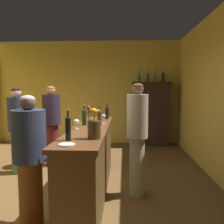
{
  "coord_description": "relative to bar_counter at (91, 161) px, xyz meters",
  "views": [
    {
      "loc": [
        1.07,
        -3.45,
        1.6
      ],
      "look_at": [
        0.9,
        -0.19,
        1.28
      ],
      "focal_mm": 37.99,
      "sensor_mm": 36.0,
      "label": 1
    }
  ],
  "objects": [
    {
      "name": "display_bottle_left",
      "position": [
        0.93,
        3.28,
        1.42
      ],
      "size": [
        0.07,
        0.07,
        0.33
      ],
      "color": "#153417",
      "rests_on": "display_cabinet"
    },
    {
      "name": "display_bottle_center",
      "position": [
        1.38,
        3.28,
        1.41
      ],
      "size": [
        0.07,
        0.07,
        0.32
      ],
      "color": "#473014",
      "rests_on": "display_cabinet"
    },
    {
      "name": "patron_redhead",
      "position": [
        -1.51,
        0.89,
        0.37
      ],
      "size": [
        0.35,
        0.35,
        1.63
      ],
      "rotation": [
        0.0,
        0.0,
        -0.78
      ],
      "color": "#426851",
      "rests_on": "ground"
    },
    {
      "name": "wine_bottle_malbec",
      "position": [
        -0.11,
        -0.9,
        0.66
      ],
      "size": [
        0.06,
        0.06,
        0.35
      ],
      "color": "black",
      "rests_on": "bar_counter"
    },
    {
      "name": "wine_glass_front",
      "position": [
        0.17,
        0.35,
        0.63
      ],
      "size": [
        0.06,
        0.06,
        0.16
      ],
      "color": "white",
      "rests_on": "bar_counter"
    },
    {
      "name": "display_bottle_midright",
      "position": [
        1.57,
        3.28,
        1.41
      ],
      "size": [
        0.08,
        0.08,
        0.3
      ],
      "color": "black",
      "rests_on": "display_cabinet"
    },
    {
      "name": "wine_glass_mid",
      "position": [
        -0.16,
        1.14,
        0.63
      ],
      "size": [
        0.07,
        0.07,
        0.16
      ],
      "color": "white",
      "rests_on": "bar_counter"
    },
    {
      "name": "wine_bottle_rose",
      "position": [
        -0.13,
        0.22,
        0.66
      ],
      "size": [
        0.08,
        0.08,
        0.32
      ],
      "color": "#1E3019",
      "rests_on": "bar_counter"
    },
    {
      "name": "bar_counter",
      "position": [
        0.0,
        0.0,
        0.0
      ],
      "size": [
        0.53,
        2.65,
        1.04
      ],
      "color": "brown",
      "rests_on": "ground"
    },
    {
      "name": "wine_bottle_syrah",
      "position": [
        0.11,
        0.2,
        0.64
      ],
      "size": [
        0.06,
        0.06,
        0.3
      ],
      "color": "#4D2D1C",
      "rests_on": "bar_counter"
    },
    {
      "name": "floor",
      "position": [
        -0.57,
        0.02,
        -0.52
      ],
      "size": [
        9.12,
        9.12,
        0.0
      ],
      "primitive_type": "plane",
      "color": "brown",
      "rests_on": "ground"
    },
    {
      "name": "wall_back",
      "position": [
        -0.57,
        3.58,
        0.97
      ],
      "size": [
        5.42,
        0.12,
        2.99
      ],
      "primitive_type": "cube",
      "color": "gold",
      "rests_on": "ground"
    },
    {
      "name": "display_cabinet",
      "position": [
        1.26,
        3.28,
        0.41
      ],
      "size": [
        1.09,
        0.42,
        1.8
      ],
      "color": "#2D1F1E",
      "rests_on": "ground"
    },
    {
      "name": "patron_tall",
      "position": [
        -0.58,
        -0.85,
        0.31
      ],
      "size": [
        0.38,
        0.38,
        1.53
      ],
      "rotation": [
        0.0,
        0.0,
        0.72
      ],
      "color": "brown",
      "rests_on": "ground"
    },
    {
      "name": "bartender",
      "position": [
        0.69,
        0.04,
        0.41
      ],
      "size": [
        0.31,
        0.31,
        1.69
      ],
      "rotation": [
        0.0,
        0.0,
        3.08
      ],
      "color": "#ACB29B",
      "rests_on": "ground"
    },
    {
      "name": "patron_near_entrance",
      "position": [
        -1.01,
        1.38,
        0.39
      ],
      "size": [
        0.37,
        0.37,
        1.66
      ],
      "rotation": [
        0.0,
        0.0,
        -1.28
      ],
      "color": "maroon",
      "rests_on": "ground"
    },
    {
      "name": "cheese_plate",
      "position": [
        -0.08,
        -1.12,
        0.52
      ],
      "size": [
        0.17,
        0.17,
        0.01
      ],
      "primitive_type": "cylinder",
      "color": "white",
      "rests_on": "bar_counter"
    },
    {
      "name": "display_bottle_midleft",
      "position": [
        1.17,
        3.28,
        1.42
      ],
      "size": [
        0.08,
        0.08,
        0.31
      ],
      "color": "#262836",
      "rests_on": "display_cabinet"
    },
    {
      "name": "wine_bottle_chardonnay",
      "position": [
        0.17,
        0.99,
        0.64
      ],
      "size": [
        0.06,
        0.06,
        0.3
      ],
      "color": "black",
      "rests_on": "bar_counter"
    },
    {
      "name": "wine_glass_rear",
      "position": [
        -0.18,
        -0.15,
        0.61
      ],
      "size": [
        0.08,
        0.08,
        0.14
      ],
      "color": "white",
      "rests_on": "bar_counter"
    },
    {
      "name": "flower_arrangement",
      "position": [
        0.16,
        -0.79,
        0.66
      ],
      "size": [
        0.16,
        0.15,
        0.38
      ],
      "color": "#4B341E",
      "rests_on": "bar_counter"
    }
  ]
}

